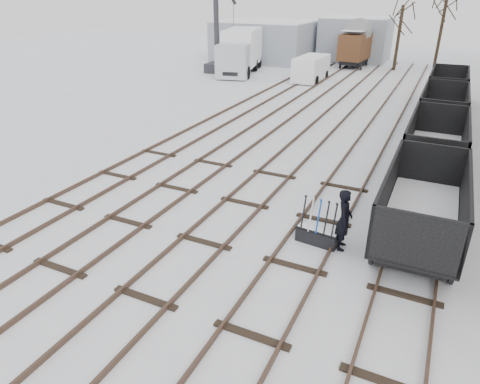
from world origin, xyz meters
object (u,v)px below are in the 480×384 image
object	(u,v)px
freight_wagon_a	(421,216)
crane	(218,44)
ground_frame	(317,235)
worker	(344,220)
box_van_wagon	(356,46)
panel_van	(311,68)
lorry	(240,51)

from	to	relation	value
freight_wagon_a	crane	xyz separation A→B (m)	(-20.04, 24.02, 1.67)
ground_frame	worker	xyz separation A→B (m)	(0.75, 0.10, 0.69)
box_van_wagon	worker	bearing A→B (deg)	-73.11
ground_frame	panel_van	distance (m)	26.38
box_van_wagon	panel_van	xyz separation A→B (m)	(-1.82, -8.86, -1.02)
lorry	crane	bearing A→B (deg)	178.28
crane	box_van_wagon	bearing A→B (deg)	32.90
lorry	freight_wagon_a	bearing A→B (deg)	-67.31
worker	crane	distance (m)	31.18
panel_van	ground_frame	bearing A→B (deg)	-71.69
freight_wagon_a	crane	size ratio (longest dim) A/B	0.59
worker	crane	bearing A→B (deg)	25.05
freight_wagon_a	worker	bearing A→B (deg)	-145.73
lorry	ground_frame	bearing A→B (deg)	-73.32
ground_frame	box_van_wagon	world-z (taller)	box_van_wagon
freight_wagon_a	lorry	world-z (taller)	lorry
lorry	panel_van	distance (m)	7.25
ground_frame	lorry	distance (m)	30.10
crane	freight_wagon_a	bearing A→B (deg)	-54.73
ground_frame	crane	bearing A→B (deg)	129.89
ground_frame	box_van_wagon	xyz separation A→B (m)	(-6.20, 33.98, 1.80)
ground_frame	lorry	xyz separation A→B (m)	(-15.16, 25.95, 1.70)
freight_wagon_a	crane	world-z (taller)	crane
freight_wagon_a	lorry	bearing A→B (deg)	126.30
worker	box_van_wagon	xyz separation A→B (m)	(-6.95, 33.88, 1.11)
panel_van	crane	world-z (taller)	crane
ground_frame	box_van_wagon	bearing A→B (deg)	106.18
freight_wagon_a	box_van_wagon	size ratio (longest dim) A/B	1.17
worker	freight_wagon_a	world-z (taller)	freight_wagon_a
box_van_wagon	lorry	size ratio (longest dim) A/B	0.55
ground_frame	panel_van	bearing A→B (deg)	113.55
panel_van	crane	size ratio (longest dim) A/B	0.48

